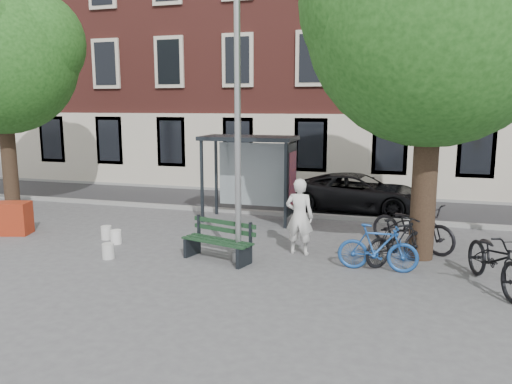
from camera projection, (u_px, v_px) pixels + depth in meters
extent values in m
plane|color=#4C4C4F|center=(239.00, 262.00, 11.43)|extent=(90.00, 90.00, 0.00)
cube|color=#28282B|center=(300.00, 204.00, 18.04)|extent=(40.00, 4.00, 0.01)
cube|color=gray|center=(288.00, 214.00, 16.14)|extent=(40.00, 0.25, 0.12)
cube|color=gray|center=(310.00, 193.00, 19.91)|extent=(40.00, 0.25, 0.12)
cube|color=brown|center=(329.00, 27.00, 22.50)|extent=(30.00, 8.00, 14.00)
cylinder|color=#9EA0A3|center=(238.00, 130.00, 10.91)|extent=(0.14, 0.14, 6.00)
cylinder|color=#9EA0A3|center=(239.00, 257.00, 11.41)|extent=(0.28, 0.28, 0.24)
cylinder|color=black|center=(424.00, 187.00, 11.43)|extent=(0.56, 0.56, 3.40)
sphere|color=#1A4414|center=(434.00, 18.00, 10.79)|extent=(5.60, 5.60, 5.60)
sphere|color=#1A4414|center=(396.00, 3.00, 10.68)|extent=(4.20, 4.20, 4.20)
cylinder|color=black|center=(10.00, 165.00, 16.51)|extent=(0.48, 0.48, 3.20)
sphere|color=#1A4414|center=(1.00, 59.00, 15.92)|extent=(4.80, 4.80, 4.80)
sphere|color=#1A4414|center=(32.00, 43.00, 15.96)|extent=(3.36, 3.36, 3.36)
cube|color=#1E2328|center=(202.00, 182.00, 15.07)|extent=(0.08, 0.08, 2.50)
cube|color=#1E2328|center=(286.00, 186.00, 14.34)|extent=(0.08, 0.08, 2.50)
cube|color=#1E2328|center=(216.00, 177.00, 16.20)|extent=(0.08, 0.08, 2.50)
cube|color=#1E2328|center=(295.00, 180.00, 15.47)|extent=(0.08, 0.08, 2.50)
cube|color=#1E2328|center=(249.00, 138.00, 15.04)|extent=(2.85, 1.45, 0.12)
cube|color=#8C999E|center=(254.00, 174.00, 15.81)|extent=(2.34, 0.04, 2.00)
cube|color=#1E2328|center=(290.00, 179.00, 14.88)|extent=(0.12, 1.14, 2.12)
cube|color=#D84C19|center=(293.00, 179.00, 14.86)|extent=(0.02, 0.90, 1.62)
imported|color=silver|center=(299.00, 217.00, 11.88)|extent=(0.69, 0.46, 1.85)
cube|color=#1E2328|center=(192.00, 246.00, 11.88)|extent=(0.23, 0.55, 0.45)
cube|color=#1E2328|center=(244.00, 256.00, 11.08)|extent=(0.23, 0.55, 0.45)
cube|color=#18371F|center=(212.00, 243.00, 11.29)|extent=(1.71, 0.60, 0.04)
cube|color=#18371F|center=(217.00, 241.00, 11.44)|extent=(1.71, 0.60, 0.04)
cube|color=#18371F|center=(222.00, 239.00, 11.59)|extent=(1.71, 0.60, 0.04)
cube|color=#18371F|center=(224.00, 230.00, 11.64)|extent=(1.69, 0.54, 0.10)
cube|color=#18371F|center=(224.00, 222.00, 11.61)|extent=(1.69, 0.54, 0.10)
imported|color=black|center=(413.00, 226.00, 12.31)|extent=(2.33, 1.81, 1.18)
imported|color=#1A4792|center=(378.00, 248.00, 10.72)|extent=(1.72, 0.49, 1.03)
imported|color=black|center=(495.00, 259.00, 9.72)|extent=(1.39, 2.37, 1.17)
imported|color=black|center=(397.00, 241.00, 11.13)|extent=(1.64, 1.65, 1.09)
imported|color=black|center=(358.00, 192.00, 16.84)|extent=(4.74, 2.57, 1.26)
cube|color=maroon|center=(13.00, 218.00, 13.80)|extent=(1.03, 0.82, 0.90)
cylinder|color=silver|center=(106.00, 233.00, 13.32)|extent=(0.34, 0.34, 0.36)
cylinder|color=silver|center=(108.00, 251.00, 11.64)|extent=(0.28, 0.28, 0.36)
cylinder|color=white|center=(116.00, 237.00, 12.89)|extent=(0.30, 0.30, 0.36)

